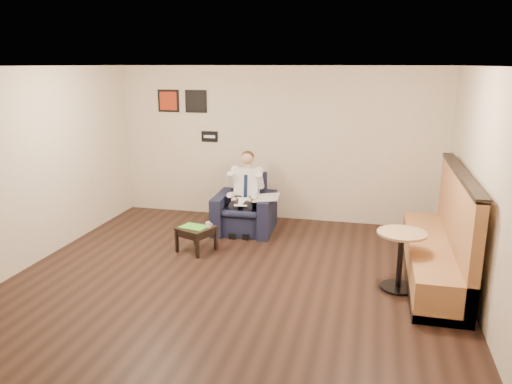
% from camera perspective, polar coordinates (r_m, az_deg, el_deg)
% --- Properties ---
extents(ground, '(6.00, 6.00, 0.00)m').
position_cam_1_polar(ground, '(6.77, -2.65, -10.27)').
color(ground, black).
rests_on(ground, ground).
extents(wall_back, '(6.00, 0.02, 2.80)m').
position_cam_1_polar(wall_back, '(9.18, 2.47, 5.48)').
color(wall_back, beige).
rests_on(wall_back, ground).
extents(wall_front, '(6.00, 0.02, 2.80)m').
position_cam_1_polar(wall_front, '(3.67, -16.19, -9.07)').
color(wall_front, beige).
rests_on(wall_front, ground).
extents(wall_left, '(0.02, 6.00, 2.80)m').
position_cam_1_polar(wall_left, '(7.70, -24.79, 2.41)').
color(wall_left, beige).
rests_on(wall_left, ground).
extents(wall_right, '(0.02, 6.00, 2.80)m').
position_cam_1_polar(wall_right, '(6.20, 24.89, -0.24)').
color(wall_right, beige).
rests_on(wall_right, ground).
extents(ceiling, '(6.00, 6.00, 0.02)m').
position_cam_1_polar(ceiling, '(6.15, -2.97, 14.17)').
color(ceiling, white).
rests_on(ceiling, wall_back).
extents(seating_sign, '(0.32, 0.02, 0.20)m').
position_cam_1_polar(seating_sign, '(9.48, -5.32, 6.33)').
color(seating_sign, black).
rests_on(seating_sign, wall_back).
extents(art_print_left, '(0.42, 0.03, 0.42)m').
position_cam_1_polar(art_print_left, '(9.70, -9.97, 10.23)').
color(art_print_left, '#A72C14').
rests_on(art_print_left, wall_back).
extents(art_print_right, '(0.42, 0.03, 0.42)m').
position_cam_1_polar(art_print_right, '(9.50, -6.87, 10.25)').
color(art_print_right, black).
rests_on(art_print_right, wall_back).
extents(armchair, '(1.03, 1.03, 0.96)m').
position_cam_1_polar(armchair, '(8.59, -1.31, -1.42)').
color(armchair, black).
rests_on(armchair, ground).
extents(seated_man, '(0.66, 0.96, 1.31)m').
position_cam_1_polar(seated_man, '(8.43, -1.50, -0.49)').
color(seated_man, white).
rests_on(seated_man, armchair).
extents(lap_papers, '(0.25, 0.33, 0.01)m').
position_cam_1_polar(lap_papers, '(8.35, -1.66, -1.12)').
color(lap_papers, white).
rests_on(lap_papers, seated_man).
extents(newspaper, '(0.46, 0.56, 0.01)m').
position_cam_1_polar(newspaper, '(8.37, 1.21, -0.62)').
color(newspaper, silver).
rests_on(newspaper, armchair).
extents(side_table, '(0.62, 0.62, 0.39)m').
position_cam_1_polar(side_table, '(7.81, -6.83, -5.36)').
color(side_table, black).
rests_on(side_table, ground).
extents(green_folder, '(0.45, 0.36, 0.01)m').
position_cam_1_polar(green_folder, '(7.75, -7.10, -3.96)').
color(green_folder, '#4CD62A').
rests_on(green_folder, side_table).
extents(coffee_mug, '(0.09, 0.09, 0.08)m').
position_cam_1_polar(coffee_mug, '(7.71, -5.50, -3.73)').
color(coffee_mug, white).
rests_on(coffee_mug, side_table).
extents(smartphone, '(0.14, 0.12, 0.01)m').
position_cam_1_polar(smartphone, '(7.81, -5.95, -3.77)').
color(smartphone, black).
rests_on(smartphone, side_table).
extents(banquette, '(0.68, 2.85, 1.46)m').
position_cam_1_polar(banquette, '(7.11, 19.83, -3.63)').
color(banquette, '#A76F40').
rests_on(banquette, ground).
extents(cafe_table, '(0.79, 0.79, 0.77)m').
position_cam_1_polar(cafe_table, '(6.69, 16.12, -7.55)').
color(cafe_table, tan).
rests_on(cafe_table, ground).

